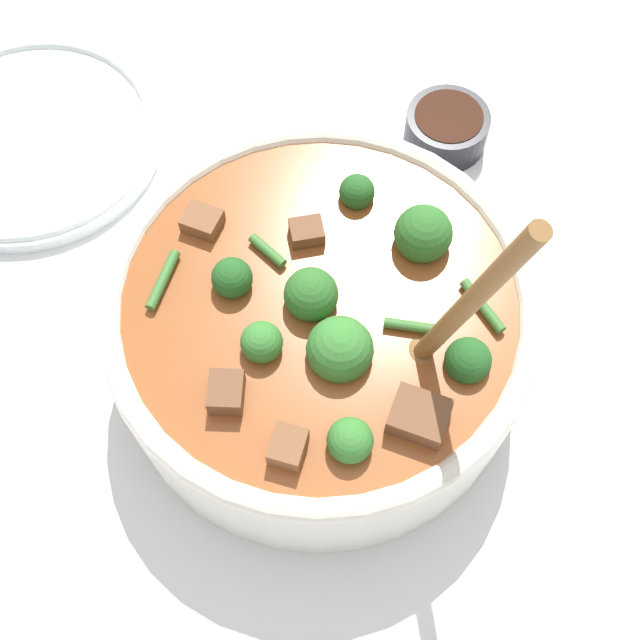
% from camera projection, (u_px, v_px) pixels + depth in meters
% --- Properties ---
extents(ground_plane, '(4.00, 4.00, 0.00)m').
position_uv_depth(ground_plane, '(320.00, 357.00, 0.62)').
color(ground_plane, silver).
extents(stew_bowl, '(0.30, 0.30, 0.27)m').
position_uv_depth(stew_bowl, '(321.00, 325.00, 0.57)').
color(stew_bowl, white).
rests_on(stew_bowl, ground_plane).
extents(condiment_bowl, '(0.07, 0.07, 0.03)m').
position_uv_depth(condiment_bowl, '(447.00, 127.00, 0.70)').
color(condiment_bowl, black).
rests_on(condiment_bowl, ground_plane).
extents(empty_plate, '(0.23, 0.23, 0.02)m').
position_uv_depth(empty_plate, '(31.00, 137.00, 0.71)').
color(empty_plate, white).
rests_on(empty_plate, ground_plane).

